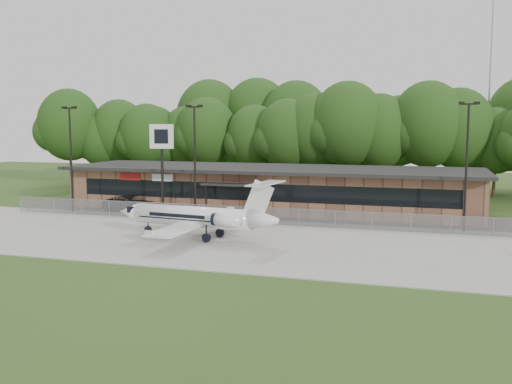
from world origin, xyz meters
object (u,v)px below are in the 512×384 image
(pole_sign, at_px, (162,146))
(suv, at_px, (131,204))
(business_jet, at_px, (199,218))
(terminal, at_px, (271,188))

(pole_sign, bearing_deg, suv, 154.12)
(suv, height_order, pole_sign, pole_sign)
(business_jet, bearing_deg, suv, 144.42)
(business_jet, relative_size, suv, 2.37)
(suv, xyz_separation_m, pole_sign, (4.05, -1.30, 5.72))
(business_jet, distance_m, suv, 15.67)
(pole_sign, bearing_deg, terminal, 32.20)
(terminal, relative_size, suv, 7.14)
(business_jet, height_order, suv, business_jet)
(pole_sign, bearing_deg, business_jet, -58.92)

